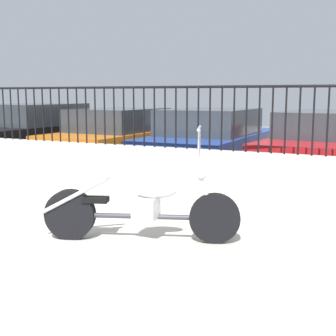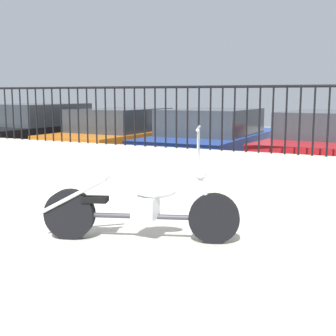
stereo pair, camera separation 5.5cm
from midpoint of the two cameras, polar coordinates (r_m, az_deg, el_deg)
low_wall at (r=7.65m, az=-9.45°, el=-0.16°), size 10.27×0.18×0.85m
fence_railing at (r=7.55m, az=-9.65°, el=7.36°), size 10.27×0.04×0.90m
motorcycle_dark_grey at (r=5.24m, az=-4.26°, el=-4.99°), size 2.17×0.95×1.29m
car_black at (r=11.88m, az=-14.79°, el=4.25°), size 1.84×4.61×1.40m
car_orange at (r=10.71m, az=-5.16°, el=3.80°), size 1.88×4.41×1.31m
car_blue at (r=9.59m, az=5.80°, el=3.25°), size 1.76×4.33×1.33m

